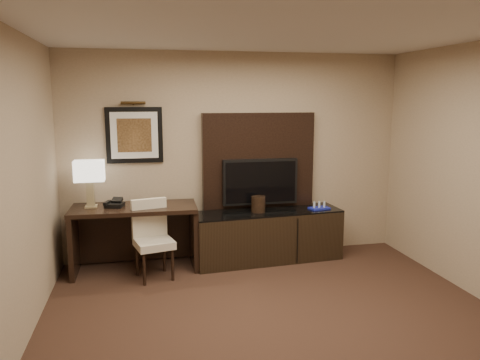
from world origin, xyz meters
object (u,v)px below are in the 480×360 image
object	(u,v)px
credenza	(268,236)
ice_bucket	(258,204)
tv	(260,182)
minibar_tray	(319,205)
desk	(135,238)
table_lamp	(90,185)
desk_chair	(154,243)
desk_phone	(115,203)

from	to	relation	value
credenza	ice_bucket	bearing A→B (deg)	-177.34
tv	minibar_tray	world-z (taller)	tv
ice_bucket	desk	bearing A→B (deg)	179.48
credenza	ice_bucket	size ratio (longest dim) A/B	9.44
tv	table_lamp	bearing A→B (deg)	-176.78
credenza	desk_chair	world-z (taller)	desk_chair
tv	ice_bucket	world-z (taller)	tv
desk	minibar_tray	size ratio (longest dim) A/B	5.73
desk_phone	tv	bearing A→B (deg)	22.09
desk_phone	ice_bucket	distance (m)	1.79
desk	credenza	distance (m)	1.70
desk_chair	minibar_tray	xyz separation A→B (m)	(2.17, 0.31, 0.27)
desk	table_lamp	bearing A→B (deg)	173.71
desk	credenza	bearing A→B (deg)	1.62
desk_phone	minibar_tray	distance (m)	2.62
desk_phone	minibar_tray	size ratio (longest dim) A/B	0.77
credenza	desk_phone	xyz separation A→B (m)	(-1.92, 0.02, 0.53)
table_lamp	minibar_tray	distance (m)	2.92
desk_phone	table_lamp	bearing A→B (deg)	-173.80
desk_chair	tv	bearing A→B (deg)	6.49
tv	desk_chair	size ratio (longest dim) A/B	1.14
tv	table_lamp	distance (m)	2.14
tv	desk_phone	xyz separation A→B (m)	(-1.86, -0.17, -0.16)
tv	table_lamp	world-z (taller)	table_lamp
credenza	minibar_tray	xyz separation A→B (m)	(0.70, -0.02, 0.38)
credenza	desk_phone	distance (m)	1.99
credenza	table_lamp	xyz separation A→B (m)	(-2.20, 0.07, 0.75)
desk	desk_phone	size ratio (longest dim) A/B	7.42
credenza	desk_chair	xyz separation A→B (m)	(-1.47, -0.33, 0.11)
tv	desk_phone	world-z (taller)	tv
credenza	table_lamp	world-z (taller)	table_lamp
desk	desk_phone	distance (m)	0.51
minibar_tray	table_lamp	bearing A→B (deg)	178.22
tv	desk_chair	distance (m)	1.62
desk	desk_phone	world-z (taller)	desk_phone
table_lamp	minibar_tray	world-z (taller)	table_lamp
desk	tv	world-z (taller)	tv
ice_bucket	desk_chair	bearing A→B (deg)	-166.75
table_lamp	minibar_tray	xyz separation A→B (m)	(2.90, -0.09, -0.37)
ice_bucket	credenza	bearing A→B (deg)	7.08
desk_chair	minibar_tray	world-z (taller)	desk_chair
desk_chair	desk_phone	size ratio (longest dim) A/B	4.30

